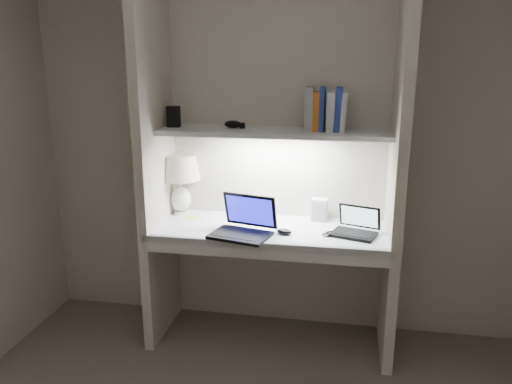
% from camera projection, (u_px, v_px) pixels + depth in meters
% --- Properties ---
extents(back_wall, '(3.20, 0.01, 2.50)m').
position_uv_depth(back_wall, '(278.00, 144.00, 3.22)').
color(back_wall, beige).
rests_on(back_wall, floor).
extents(alcove_panel_left, '(0.06, 0.55, 2.50)m').
position_uv_depth(alcove_panel_left, '(155.00, 147.00, 3.09)').
color(alcove_panel_left, beige).
rests_on(alcove_panel_left, floor).
extents(alcove_panel_right, '(0.06, 0.55, 2.50)m').
position_uv_depth(alcove_panel_right, '(398.00, 155.00, 2.84)').
color(alcove_panel_right, beige).
rests_on(alcove_panel_right, floor).
extents(desk, '(1.40, 0.55, 0.04)m').
position_uv_depth(desk, '(271.00, 231.00, 3.09)').
color(desk, white).
rests_on(desk, alcove_panel_left).
extents(desk_apron, '(1.46, 0.03, 0.10)m').
position_uv_depth(desk_apron, '(264.00, 251.00, 2.85)').
color(desk_apron, silver).
rests_on(desk_apron, desk).
extents(shelf, '(1.40, 0.36, 0.03)m').
position_uv_depth(shelf, '(274.00, 132.00, 3.03)').
color(shelf, silver).
rests_on(shelf, back_wall).
extents(strip_light, '(0.60, 0.04, 0.02)m').
position_uv_depth(strip_light, '(274.00, 136.00, 3.03)').
color(strip_light, white).
rests_on(strip_light, shelf).
extents(table_lamp, '(0.27, 0.27, 0.40)m').
position_uv_depth(table_lamp, '(180.00, 174.00, 3.30)').
color(table_lamp, white).
rests_on(table_lamp, desk).
extents(laptop_main, '(0.40, 0.36, 0.23)m').
position_uv_depth(laptop_main, '(244.00, 226.00, 2.96)').
color(laptop_main, black).
rests_on(laptop_main, desk).
extents(laptop_netbook, '(0.31, 0.29, 0.16)m').
position_uv_depth(laptop_netbook, '(356.00, 228.00, 2.97)').
color(laptop_netbook, black).
rests_on(laptop_netbook, desk).
extents(speaker, '(0.11, 0.08, 0.14)m').
position_uv_depth(speaker, '(320.00, 210.00, 3.21)').
color(speaker, silver).
rests_on(speaker, desk).
extents(mouse, '(0.10, 0.08, 0.03)m').
position_uv_depth(mouse, '(284.00, 232.00, 2.97)').
color(mouse, black).
rests_on(mouse, desk).
extents(cable_coil, '(0.11, 0.11, 0.01)m').
position_uv_depth(cable_coil, '(333.00, 234.00, 2.97)').
color(cable_coil, black).
rests_on(cable_coil, desk).
extents(sticky_note, '(0.10, 0.10, 0.00)m').
position_uv_depth(sticky_note, '(191.00, 218.00, 3.26)').
color(sticky_note, yellow).
rests_on(sticky_note, desk).
extents(book_row, '(0.24, 0.17, 0.26)m').
position_uv_depth(book_row, '(326.00, 110.00, 2.96)').
color(book_row, silver).
rests_on(book_row, shelf).
extents(shelf_box, '(0.08, 0.06, 0.13)m').
position_uv_depth(shelf_box, '(173.00, 117.00, 3.13)').
color(shelf_box, black).
rests_on(shelf_box, shelf).
extents(shelf_gadget, '(0.11, 0.08, 0.05)m').
position_uv_depth(shelf_gadget, '(233.00, 124.00, 3.09)').
color(shelf_gadget, black).
rests_on(shelf_gadget, shelf).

